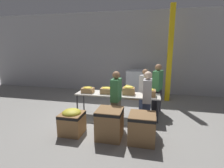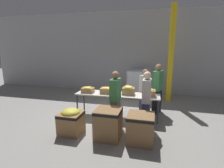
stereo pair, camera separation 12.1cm
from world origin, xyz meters
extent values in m
plane|color=gray|center=(0.00, 0.00, 0.00)|extent=(30.00, 30.00, 0.00)
cube|color=#A8A8AD|center=(0.00, 3.34, 2.00)|extent=(16.00, 0.08, 4.00)
cube|color=beige|center=(0.00, 0.00, 0.77)|extent=(2.76, 0.70, 0.04)
cylinder|color=#38383D|center=(-1.32, -0.29, 0.37)|extent=(0.05, 0.05, 0.75)
cylinder|color=#38383D|center=(1.32, -0.29, 0.37)|extent=(0.05, 0.05, 0.75)
cylinder|color=#38383D|center=(-1.32, 0.29, 0.37)|extent=(0.05, 0.05, 0.75)
cylinder|color=#38383D|center=(1.32, 0.29, 0.37)|extent=(0.05, 0.05, 0.75)
cube|color=tan|center=(-1.02, -0.06, 0.87)|extent=(0.40, 0.29, 0.16)
ellipsoid|color=gold|center=(-1.02, -0.06, 0.95)|extent=(0.31, 0.26, 0.07)
ellipsoid|color=gold|center=(-0.98, -0.02, 0.98)|extent=(0.15, 0.06, 0.04)
ellipsoid|color=gold|center=(-0.91, -0.02, 0.97)|extent=(0.14, 0.15, 0.04)
cube|color=tan|center=(-0.33, -0.02, 0.88)|extent=(0.45, 0.31, 0.18)
ellipsoid|color=gold|center=(-0.33, -0.02, 0.97)|extent=(0.41, 0.25, 0.07)
ellipsoid|color=gold|center=(-0.23, -0.04, 1.00)|extent=(0.10, 0.15, 0.04)
ellipsoid|color=gold|center=(-0.21, -0.05, 1.00)|extent=(0.22, 0.07, 0.03)
cube|color=#A37A4C|center=(0.37, 0.02, 0.90)|extent=(0.39, 0.29, 0.22)
ellipsoid|color=yellow|center=(0.37, 0.02, 1.02)|extent=(0.33, 0.26, 0.12)
ellipsoid|color=yellow|center=(0.30, 0.11, 1.06)|extent=(0.16, 0.10, 0.05)
ellipsoid|color=yellow|center=(0.27, 0.04, 1.04)|extent=(0.11, 0.16, 0.04)
cube|color=olive|center=(1.03, -0.03, 0.89)|extent=(0.39, 0.33, 0.20)
ellipsoid|color=yellow|center=(1.03, -0.03, 0.99)|extent=(0.31, 0.29, 0.08)
ellipsoid|color=yellow|center=(1.00, -0.10, 1.02)|extent=(0.07, 0.17, 0.05)
ellipsoid|color=yellow|center=(1.07, 0.05, 1.02)|extent=(0.17, 0.14, 0.04)
cube|color=#2D3856|center=(0.86, 0.67, 0.37)|extent=(0.36, 0.40, 0.74)
cube|color=#B2B2B7|center=(0.86, 0.67, 1.04)|extent=(0.41, 0.46, 0.61)
sphere|color=#896042|center=(0.86, 0.67, 1.45)|extent=(0.21, 0.21, 0.21)
cube|color=#2D3856|center=(0.98, -0.63, 0.39)|extent=(0.22, 0.38, 0.78)
cube|color=#B2B2B7|center=(0.98, -0.63, 1.11)|extent=(0.24, 0.45, 0.65)
sphere|color=beige|center=(0.98, -0.63, 1.54)|extent=(0.22, 0.22, 0.22)
cube|color=black|center=(1.30, 0.70, 0.41)|extent=(0.34, 0.44, 0.82)
cube|color=#387A47|center=(1.30, 0.70, 1.16)|extent=(0.38, 0.52, 0.68)
sphere|color=#896042|center=(1.30, 0.70, 1.62)|extent=(0.23, 0.23, 0.23)
cube|color=#6B604C|center=(0.10, -0.71, 0.39)|extent=(0.24, 0.39, 0.78)
cube|color=#387A47|center=(0.10, -0.71, 1.10)|extent=(0.26, 0.46, 0.64)
sphere|color=#896042|center=(0.10, -0.71, 1.53)|extent=(0.22, 0.22, 0.22)
cube|color=olive|center=(-0.96, -1.45, 0.29)|extent=(0.59, 0.59, 0.58)
cube|color=black|center=(-0.96, -1.45, 0.53)|extent=(0.59, 0.59, 0.07)
ellipsoid|color=gold|center=(-0.96, -1.45, 0.59)|extent=(0.50, 0.50, 0.21)
cube|color=olive|center=(0.08, -1.45, 0.39)|extent=(0.64, 0.64, 0.77)
cube|color=black|center=(0.08, -1.45, 0.72)|extent=(0.64, 0.64, 0.07)
cube|color=olive|center=(0.90, -1.45, 0.36)|extent=(0.64, 0.64, 0.72)
cube|color=black|center=(0.90, -1.45, 0.66)|extent=(0.64, 0.64, 0.07)
cube|color=yellow|center=(1.79, 2.24, 2.00)|extent=(0.21, 0.21, 4.00)
cube|color=olive|center=(0.46, 2.49, 0.07)|extent=(1.02, 1.02, 0.13)
cube|color=#B2B7C1|center=(0.46, 2.49, 0.69)|extent=(0.94, 0.94, 1.13)
camera|label=1|loc=(1.06, -5.49, 2.33)|focal=28.00mm
camera|label=2|loc=(1.18, -5.46, 2.33)|focal=28.00mm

